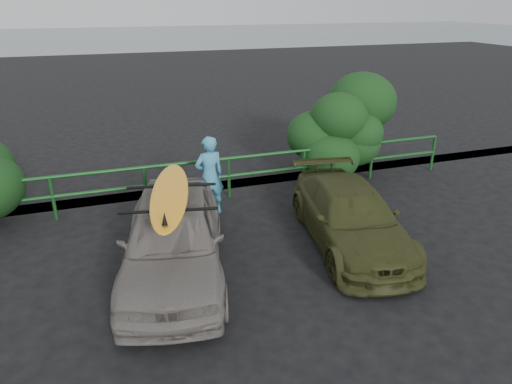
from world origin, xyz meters
TOP-DOWN VIEW (x-y plane):
  - ground at (0.00, 0.00)m, footprint 80.00×80.00m
  - ocean at (0.00, 60.00)m, footprint 200.00×200.00m
  - guardrail at (0.00, 5.00)m, footprint 14.00×0.08m
  - shrub_right at (5.00, 5.50)m, footprint 3.20×2.40m
  - sedan at (-0.83, 1.98)m, footprint 2.55×4.52m
  - olive_vehicle at (2.66, 1.99)m, footprint 2.27×4.24m
  - man at (0.35, 4.22)m, footprint 0.73×0.54m
  - roof_rack at (-0.83, 1.98)m, footprint 1.75×1.39m
  - surfboard at (-0.83, 1.98)m, footprint 1.20×3.02m

SIDE VIEW (x-z plane):
  - ground at x=0.00m, z-range 0.00..0.00m
  - ocean at x=0.00m, z-range 0.00..0.00m
  - guardrail at x=0.00m, z-range 0.00..1.04m
  - olive_vehicle at x=2.66m, z-range 0.00..1.17m
  - sedan at x=-0.83m, z-range 0.00..1.45m
  - man at x=0.35m, z-range 0.00..1.83m
  - shrub_right at x=5.00m, z-range 0.00..2.44m
  - roof_rack at x=-0.83m, z-range 1.45..1.51m
  - surfboard at x=-0.83m, z-range 1.51..1.59m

